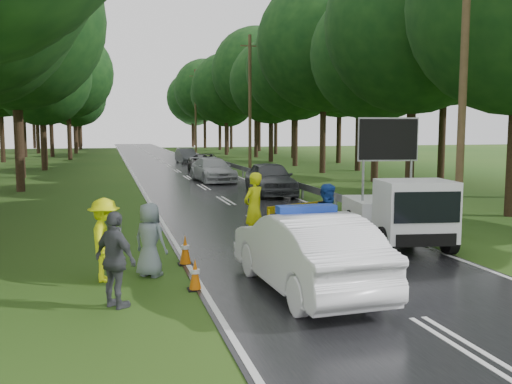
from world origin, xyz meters
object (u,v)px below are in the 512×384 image
object	(u,v)px
queue_car_second	(213,170)
queue_car_fourth	(186,156)
barrier	(297,211)
officer	(254,208)
police_sedan	(306,252)
civilian	(329,220)
work_truck	(400,212)
queue_car_third	(206,163)
queue_car_first	(270,178)

from	to	relation	value
queue_car_second	queue_car_fourth	bearing A→B (deg)	82.26
barrier	officer	world-z (taller)	officer
police_sedan	officer	world-z (taller)	officer
civilian	barrier	bearing A→B (deg)	50.99
work_truck	queue_car_third	world-z (taller)	work_truck
queue_car_first	queue_car_third	world-z (taller)	queue_car_first
police_sedan	work_truck	size ratio (longest dim) A/B	1.06
barrier	queue_car_second	world-z (taller)	queue_car_second
civilian	queue_car_first	size ratio (longest dim) A/B	0.39
police_sedan	queue_car_second	world-z (taller)	police_sedan
police_sedan	barrier	distance (m)	6.23
officer	civilian	world-z (taller)	officer
queue_car_third	queue_car_fourth	xyz separation A→B (m)	(0.13, 11.29, -0.01)
work_truck	barrier	bearing A→B (deg)	142.39
police_sedan	civilian	distance (m)	3.33
officer	queue_car_fourth	xyz separation A→B (m)	(3.16, 36.84, -0.36)
work_truck	queue_car_fourth	size ratio (longest dim) A/B	1.16
queue_car_fourth	queue_car_first	bearing A→B (deg)	-92.21
barrier	queue_car_first	world-z (taller)	queue_car_first
police_sedan	queue_car_third	size ratio (longest dim) A/B	1.01
barrier	civilian	bearing A→B (deg)	-116.04
police_sedan	queue_car_first	size ratio (longest dim) A/B	1.04
queue_car_third	police_sedan	bearing A→B (deg)	-93.75
work_truck	queue_car_fourth	distance (m)	38.10
barrier	queue_car_second	distance (m)	17.60
police_sedan	queue_car_fourth	xyz separation A→B (m)	(3.32, 41.69, -0.14)
queue_car_third	queue_car_second	bearing A→B (deg)	-94.11
work_truck	officer	world-z (taller)	work_truck
work_truck	queue_car_first	xyz separation A→B (m)	(-0.19, 12.44, -0.15)
civilian	queue_car_second	bearing A→B (deg)	52.07
civilian	queue_car_fourth	bearing A→B (deg)	51.74
barrier	officer	distance (m)	2.02
police_sedan	queue_car_third	world-z (taller)	police_sedan
queue_car_first	queue_car_second	bearing A→B (deg)	104.27
barrier	queue_car_second	xyz separation A→B (m)	(0.59, 17.59, -0.00)
queue_car_first	queue_car_second	size ratio (longest dim) A/B	0.96
barrier	officer	bearing A→B (deg)	-169.49
queue_car_first	queue_car_third	xyz separation A→B (m)	(-0.73, 14.37, -0.14)
officer	queue_car_third	bearing A→B (deg)	-133.58
barrier	civilian	distance (m)	3.09
civilian	queue_car_fourth	world-z (taller)	civilian
queue_car_third	barrier	bearing A→B (deg)	-90.93
barrier	police_sedan	bearing A→B (deg)	-129.97
officer	police_sedan	bearing A→B (deg)	51.25
officer	queue_car_fourth	bearing A→B (deg)	-131.71
police_sedan	queue_car_first	bearing A→B (deg)	-106.85
queue_car_second	queue_car_third	distance (m)	6.91
queue_car_first	police_sedan	bearing A→B (deg)	-100.72
queue_car_third	queue_car_fourth	size ratio (longest dim) A/B	1.21
police_sedan	officer	distance (m)	4.86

